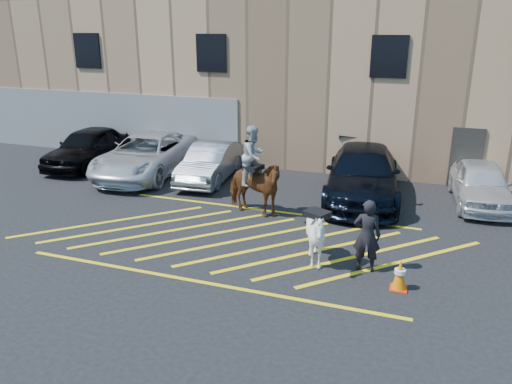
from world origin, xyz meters
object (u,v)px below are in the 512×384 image
(car_white_pickup, at_px, (147,155))
(handler, at_px, (367,236))
(car_silver_sedan, at_px, (210,163))
(car_white_suv, at_px, (481,184))
(mounted_bay, at_px, (253,180))
(saddled_white, at_px, (316,236))
(traffic_cone, at_px, (400,274))
(car_blue_suv, at_px, (363,174))
(car_black_suv, at_px, (88,147))

(car_white_pickup, distance_m, handler, 10.77)
(car_silver_sedan, relative_size, car_white_suv, 1.01)
(mounted_bay, distance_m, saddled_white, 3.83)
(handler, relative_size, saddled_white, 1.03)
(car_silver_sedan, distance_m, car_white_suv, 9.56)
(car_white_suv, height_order, saddled_white, saddled_white)
(car_silver_sedan, xyz_separation_m, traffic_cone, (7.48, -6.24, -0.33))
(car_blue_suv, height_order, traffic_cone, car_blue_suv)
(car_blue_suv, distance_m, traffic_cone, 6.35)
(handler, distance_m, saddled_white, 1.22)
(car_silver_sedan, bearing_deg, mounted_bay, -51.23)
(car_silver_sedan, xyz_separation_m, car_white_suv, (9.54, 0.49, 0.02))
(mounted_bay, height_order, saddled_white, mounted_bay)
(car_silver_sedan, bearing_deg, car_black_suv, 172.83)
(traffic_cone, bearing_deg, car_black_suv, 154.00)
(car_silver_sedan, xyz_separation_m, handler, (6.62, -5.54, 0.21))
(car_black_suv, distance_m, car_silver_sedan, 5.74)
(car_white_pickup, distance_m, saddled_white, 9.81)
(car_white_suv, relative_size, mounted_bay, 1.48)
(car_white_suv, bearing_deg, handler, -120.93)
(car_silver_sedan, height_order, saddled_white, saddled_white)
(handler, xyz_separation_m, saddled_white, (-1.20, -0.12, -0.14))
(car_blue_suv, bearing_deg, car_white_suv, 2.86)
(car_black_suv, relative_size, car_blue_suv, 0.80)
(handler, relative_size, traffic_cone, 2.48)
(car_white_suv, bearing_deg, car_blue_suv, -175.52)
(traffic_cone, bearing_deg, handler, 140.93)
(car_silver_sedan, height_order, traffic_cone, car_silver_sedan)
(car_white_suv, distance_m, traffic_cone, 7.05)
(saddled_white, bearing_deg, handler, 5.53)
(car_white_pickup, xyz_separation_m, car_silver_sedan, (2.70, 0.15, -0.10))
(car_white_pickup, distance_m, car_silver_sedan, 2.71)
(car_black_suv, xyz_separation_m, car_silver_sedan, (5.73, -0.20, -0.11))
(handler, bearing_deg, car_blue_suv, -84.71)
(car_silver_sedan, distance_m, handler, 8.64)
(car_black_suv, xyz_separation_m, car_white_suv, (15.28, 0.29, -0.09))
(car_black_suv, xyz_separation_m, saddled_white, (11.15, -5.86, -0.04))
(car_white_pickup, bearing_deg, car_blue_suv, -4.92)
(car_silver_sedan, relative_size, mounted_bay, 1.50)
(car_black_suv, height_order, mounted_bay, mounted_bay)
(car_black_suv, bearing_deg, car_white_pickup, -10.20)
(car_silver_sedan, distance_m, traffic_cone, 9.75)
(car_silver_sedan, relative_size, car_blue_suv, 0.72)
(mounted_bay, bearing_deg, traffic_cone, -35.46)
(car_blue_suv, bearing_deg, car_silver_sedan, 171.85)
(car_blue_suv, bearing_deg, traffic_cone, -81.00)
(car_white_pickup, height_order, car_white_suv, car_white_pickup)
(handler, bearing_deg, traffic_cone, 137.20)
(car_blue_suv, bearing_deg, handler, -87.70)
(car_white_suv, relative_size, saddled_white, 2.38)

